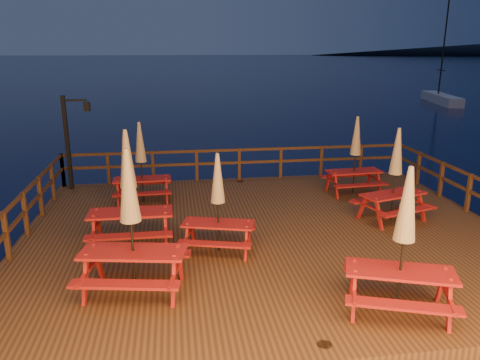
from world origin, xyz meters
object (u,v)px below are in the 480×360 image
(picnic_table_1, at_px, (131,220))
(lamp_post, at_px, (72,134))
(picnic_table_0, at_px, (395,173))
(picnic_table_2, at_px, (141,161))
(sailboat, at_px, (441,99))

(picnic_table_1, bearing_deg, lamp_post, 118.85)
(lamp_post, bearing_deg, picnic_table_0, -25.15)
(picnic_table_1, xyz_separation_m, picnic_table_2, (-0.14, 5.37, -0.20))
(picnic_table_1, bearing_deg, picnic_table_0, 34.24)
(sailboat, distance_m, picnic_table_1, 39.05)
(picnic_table_2, bearing_deg, sailboat, 43.88)
(picnic_table_0, relative_size, picnic_table_2, 1.04)
(lamp_post, relative_size, picnic_table_0, 1.21)
(lamp_post, relative_size, picnic_table_2, 1.26)
(lamp_post, bearing_deg, sailboat, 41.31)
(picnic_table_0, xyz_separation_m, picnic_table_1, (-6.50, -2.88, 0.15))
(picnic_table_0, height_order, picnic_table_1, picnic_table_1)
(picnic_table_0, bearing_deg, lamp_post, 137.90)
(sailboat, bearing_deg, picnic_table_0, -110.43)
(sailboat, xyz_separation_m, picnic_table_0, (-17.84, -27.62, 1.32))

